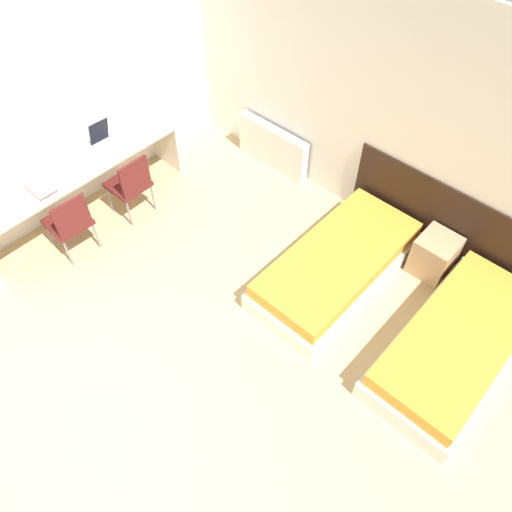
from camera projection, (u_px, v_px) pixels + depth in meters
The scene contains 13 objects.
ground_plane at pixel (91, 434), 4.37m from camera, with size 20.00×20.00×0.00m, color tan.
wall_back at pixel (372, 110), 5.16m from camera, with size 6.03×0.05×2.70m.
wall_left at pixel (69, 95), 5.33m from camera, with size 0.05×4.88×2.70m.
headboard_panel at pixel (452, 228), 5.29m from camera, with size 2.43×0.03×0.95m.
bed_near_window at pixel (337, 265), 5.33m from camera, with size 0.93×1.99×0.40m.
bed_near_door at pixel (456, 344), 4.72m from camera, with size 0.93×1.99×0.40m.
nightstand at pixel (434, 255), 5.36m from camera, with size 0.39×0.41×0.48m.
radiator at pixel (273, 147), 6.45m from camera, with size 1.07×0.12×0.58m.
desk at pixel (77, 177), 5.62m from camera, with size 0.55×2.58×0.73m.
chair_near_laptop at pixel (130, 183), 5.73m from camera, with size 0.43×0.43×0.85m.
chair_near_notebook at pixel (69, 221), 5.35m from camera, with size 0.44×0.44×0.85m.
laptop at pixel (105, 142), 5.70m from camera, with size 0.33×0.25×0.32m.
open_notebook at pixel (41, 188), 5.29m from camera, with size 0.32×0.21×0.02m.
Camera 1 is at (2.12, -0.18, 4.37)m, focal length 35.00 mm.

